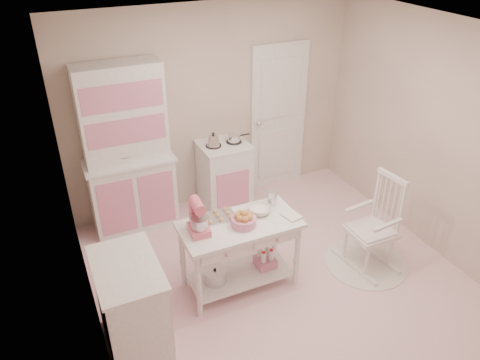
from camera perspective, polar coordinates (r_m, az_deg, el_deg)
name	(u,v)px	position (r m, az deg, el deg)	size (l,w,h in m)	color
room_shell	(288,141)	(4.31, 5.87, 4.72)	(3.84, 3.84, 2.62)	pink
door	(278,118)	(6.48, 4.68, 7.59)	(0.82, 0.05, 2.04)	white
hutch	(127,151)	(5.63, -13.56, 3.44)	(1.06, 0.50, 2.08)	white
stove	(224,175)	(6.15, -1.91, 0.57)	(0.62, 0.57, 0.92)	white
base_cabinet	(132,307)	(4.36, -13.03, -14.83)	(0.54, 0.84, 0.92)	white
lace_rug	(365,263)	(5.58, 15.01, -9.72)	(0.92, 0.92, 0.01)	white
rocking_chair	(372,224)	(5.26, 15.78, -5.14)	(0.48, 0.72, 1.10)	white
work_table	(240,255)	(4.88, -0.03, -9.12)	(1.20, 0.60, 0.80)	white
stand_mixer	(198,218)	(4.43, -5.10, -4.63)	(0.20, 0.28, 0.34)	#E25F75
cookie_tray	(219,217)	(4.72, -2.60, -4.49)	(0.34, 0.24, 0.02)	silver
bread_basket	(244,222)	(4.58, 0.46, -5.09)	(0.25, 0.25, 0.09)	pink
mixing_bowl	(260,210)	(4.77, 2.42, -3.65)	(0.24, 0.24, 0.08)	white
metal_pitcher	(272,198)	(4.87, 3.90, -2.22)	(0.10, 0.10, 0.17)	silver
recipe_book	(286,218)	(4.72, 5.57, -4.61)	(0.15, 0.20, 0.02)	white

